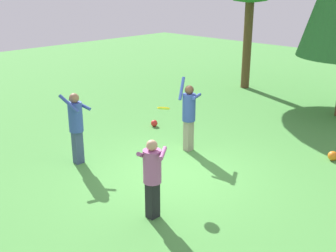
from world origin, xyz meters
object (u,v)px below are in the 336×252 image
at_px(person_thrower, 189,112).
at_px(ball_orange, 333,156).
at_px(ball_red, 154,123).
at_px(person_catcher, 152,173).
at_px(person_bystander, 76,122).
at_px(frisbee, 163,108).

xyz_separation_m(person_thrower, ball_orange, (3.05, 2.00, -0.94)).
bearing_deg(ball_red, person_catcher, -44.39).
bearing_deg(person_bystander, person_thrower, 42.47).
bearing_deg(person_bystander, ball_red, 82.53).
relative_size(frisbee, ball_red, 1.78).
xyz_separation_m(frisbee, ball_orange, (2.23, 3.77, -1.59)).
height_order(person_thrower, ball_orange, person_thrower).
height_order(person_bystander, frisbee, frisbee).
xyz_separation_m(person_thrower, ball_red, (-2.02, 0.69, -0.95)).
bearing_deg(person_thrower, ball_red, -134.04).
relative_size(person_catcher, frisbee, 4.27).
height_order(ball_orange, ball_red, ball_orange).
bearing_deg(person_catcher, person_thrower, -6.56).
height_order(person_bystander, ball_red, person_bystander).
xyz_separation_m(frisbee, ball_red, (-2.85, 2.46, -1.61)).
relative_size(person_thrower, person_bystander, 1.10).
relative_size(person_thrower, person_catcher, 1.24).
relative_size(person_thrower, ball_red, 9.44).
height_order(person_catcher, frisbee, frisbee).
bearing_deg(person_catcher, ball_orange, -51.62).
bearing_deg(person_catcher, ball_red, 8.89).
height_order(person_thrower, person_catcher, person_thrower).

